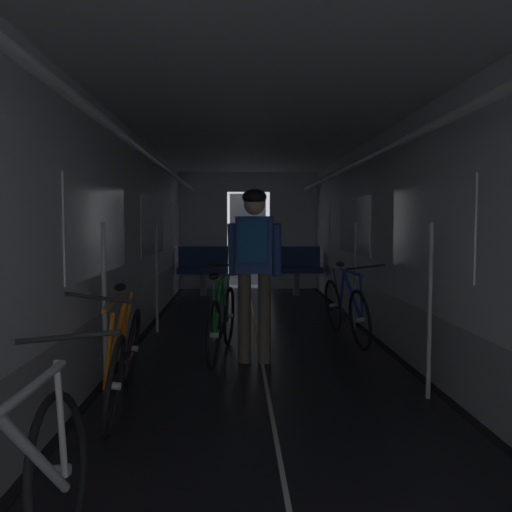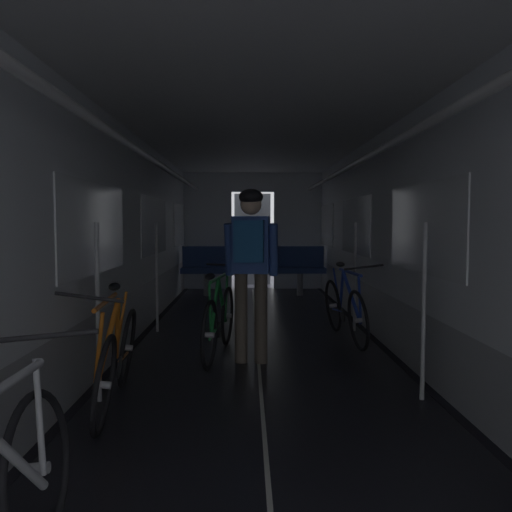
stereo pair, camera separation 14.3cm
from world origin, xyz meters
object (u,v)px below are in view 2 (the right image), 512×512
at_px(person_cyclist_aisle, 251,256).
at_px(bicycle_green_in_aisle, 219,320).
at_px(bicycle_blue, 345,308).
at_px(bicycle_orange, 116,357).
at_px(bench_seat_far_right, 300,266).
at_px(bench_seat_far_left, 207,266).

xyz_separation_m(person_cyclist_aisle, bicycle_green_in_aisle, (-0.33, 0.27, -0.69)).
relative_size(bicycle_blue, bicycle_green_in_aisle, 1.00).
distance_m(bicycle_orange, bicycle_green_in_aisle, 1.63).
distance_m(person_cyclist_aisle, bicycle_green_in_aisle, 0.81).
height_order(bench_seat_far_right, bicycle_green_in_aisle, bench_seat_far_right).
height_order(bicycle_blue, person_cyclist_aisle, person_cyclist_aisle).
bearing_deg(bench_seat_far_right, bicycle_green_in_aisle, -105.80).
height_order(bicycle_blue, bicycle_green_in_aisle, bicycle_blue).
bearing_deg(bicycle_orange, bicycle_blue, 45.66).
bearing_deg(bicycle_green_in_aisle, bench_seat_far_left, 96.10).
distance_m(bench_seat_far_right, bicycle_green_in_aisle, 4.80).
bearing_deg(bicycle_orange, bench_seat_far_left, 88.10).
bearing_deg(bicycle_blue, bicycle_green_in_aisle, -153.49).
bearing_deg(bicycle_orange, bicycle_green_in_aisle, 64.76).
bearing_deg(person_cyclist_aisle, bicycle_blue, 41.43).
relative_size(bench_seat_far_left, person_cyclist_aisle, 0.57).
distance_m(bench_seat_far_left, person_cyclist_aisle, 4.98).
bearing_deg(person_cyclist_aisle, bicycle_green_in_aisle, 141.06).
relative_size(bicycle_orange, bicycle_green_in_aisle, 1.01).
height_order(bench_seat_far_right, bicycle_blue, bench_seat_far_right).
distance_m(bench_seat_far_left, bench_seat_far_right, 1.80).
relative_size(bench_seat_far_left, bench_seat_far_right, 1.00).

